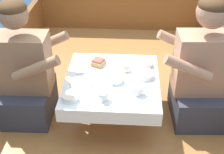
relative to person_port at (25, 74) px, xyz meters
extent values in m
plane|color=navy|center=(0.64, 0.10, -0.71)|extent=(60.00, 60.00, 0.00)
cube|color=#9E6B38|center=(0.64, 0.10, -0.54)|extent=(2.01, 3.17, 0.33)
cube|color=brown|center=(0.64, 1.66, -0.16)|extent=(1.89, 0.06, 0.45)
cylinder|color=#B2B2B7|center=(0.64, 0.01, -0.21)|extent=(0.07, 0.07, 0.34)
cube|color=#9E6B38|center=(0.64, 0.01, -0.04)|extent=(0.66, 0.71, 0.02)
cube|color=white|center=(0.64, 0.01, -0.02)|extent=(0.69, 0.74, 0.00)
cube|color=white|center=(0.64, -0.36, -0.08)|extent=(0.69, 0.00, 0.10)
cube|color=white|center=(0.64, 0.38, -0.08)|extent=(0.69, 0.00, 0.10)
cube|color=#333847|center=(-0.01, 0.00, -0.25)|extent=(0.37, 0.45, 0.26)
cube|color=#936B4C|center=(-0.01, 0.00, 0.10)|extent=(0.40, 0.23, 0.44)
sphere|color=#936B4C|center=(-0.01, 0.00, 0.47)|extent=(0.20, 0.20, 0.20)
ellipsoid|color=#472D19|center=(-0.01, 0.00, 0.51)|extent=(0.19, 0.19, 0.11)
cylinder|color=#936B4C|center=(0.14, 0.18, 0.17)|extent=(0.34, 0.08, 0.21)
cylinder|color=#936B4C|center=(0.15, -0.18, 0.17)|extent=(0.34, 0.08, 0.21)
cube|color=#333847|center=(1.29, 0.06, -0.25)|extent=(0.38, 0.46, 0.26)
cube|color=tan|center=(1.29, 0.06, 0.11)|extent=(0.41, 0.24, 0.46)
sphere|color=tan|center=(1.29, 0.06, 0.49)|extent=(0.22, 0.22, 0.22)
ellipsoid|color=#472D19|center=(1.29, 0.06, 0.54)|extent=(0.21, 0.21, 0.12)
cylinder|color=tan|center=(1.15, -0.13, 0.18)|extent=(0.34, 0.09, 0.21)
cylinder|color=tan|center=(1.13, 0.23, 0.18)|extent=(0.34, 0.09, 0.21)
cylinder|color=white|center=(0.53, 0.19, -0.02)|extent=(0.20, 0.20, 0.01)
cylinder|color=white|center=(0.43, -0.06, -0.02)|extent=(0.17, 0.17, 0.01)
cube|color=tan|center=(0.53, 0.19, 0.01)|extent=(0.12, 0.12, 0.04)
cube|color=#B74C3D|center=(0.53, 0.19, 0.03)|extent=(0.10, 0.10, 0.01)
cylinder|color=white|center=(0.89, 0.05, 0.00)|extent=(0.13, 0.13, 0.04)
cylinder|color=beige|center=(0.89, 0.05, 0.01)|extent=(0.11, 0.11, 0.02)
cylinder|color=white|center=(0.88, 0.22, 0.00)|extent=(0.15, 0.15, 0.04)
cylinder|color=beige|center=(0.88, 0.22, 0.01)|extent=(0.12, 0.12, 0.02)
cylinder|color=white|center=(0.38, -0.25, 0.00)|extent=(0.11, 0.11, 0.04)
cylinder|color=beige|center=(0.38, -0.25, 0.01)|extent=(0.09, 0.09, 0.02)
cylinder|color=white|center=(0.67, -0.02, 0.00)|extent=(0.12, 0.12, 0.04)
cylinder|color=beige|center=(0.67, -0.02, 0.01)|extent=(0.10, 0.10, 0.02)
cylinder|color=white|center=(0.60, -0.24, 0.01)|extent=(0.07, 0.07, 0.06)
torus|color=white|center=(0.64, -0.24, 0.01)|extent=(0.04, 0.01, 0.04)
cylinder|color=#3D2314|center=(0.60, -0.24, 0.03)|extent=(0.06, 0.06, 0.01)
cylinder|color=white|center=(0.83, -0.16, 0.01)|extent=(0.07, 0.07, 0.06)
torus|color=white|center=(0.88, -0.16, 0.01)|extent=(0.04, 0.01, 0.04)
cylinder|color=#3D2314|center=(0.83, -0.16, 0.03)|extent=(0.06, 0.06, 0.01)
cylinder|color=silver|center=(0.75, 0.13, 0.00)|extent=(0.06, 0.06, 0.05)
cylinder|color=beige|center=(0.75, 0.13, 0.00)|extent=(0.07, 0.07, 0.03)
cube|color=silver|center=(0.75, 0.24, -0.02)|extent=(0.16, 0.08, 0.00)
ellipsoid|color=silver|center=(0.69, 0.26, -0.02)|extent=(0.04, 0.02, 0.01)
cube|color=silver|center=(0.45, 0.08, -0.02)|extent=(0.16, 0.07, 0.00)
ellipsoid|color=silver|center=(0.51, 0.10, -0.02)|extent=(0.04, 0.02, 0.01)
cube|color=silver|center=(0.73, -0.20, -0.02)|extent=(0.15, 0.10, 0.00)
ellipsoid|color=silver|center=(0.79, -0.16, -0.02)|extent=(0.04, 0.02, 0.01)
cube|color=silver|center=(0.68, -0.30, -0.02)|extent=(0.17, 0.01, 0.00)
camera|label=1|loc=(0.76, -1.88, 1.27)|focal=50.00mm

